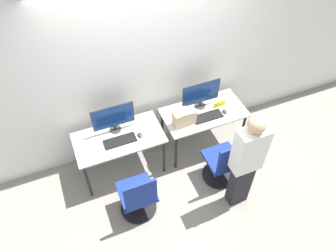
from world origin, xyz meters
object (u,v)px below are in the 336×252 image
office_chair_right (223,164)px  keyboard_right (208,117)px  keyboard_left (120,141)px  handbag (184,117)px  person_right (247,160)px  monitor_right (201,94)px  mouse_left (140,135)px  monitor_left (113,118)px  office_chair_left (138,198)px  mouse_right (225,111)px

office_chair_right → keyboard_right: bearing=88.3°
keyboard_left → handbag: handbag is taller
keyboard_left → person_right: size_ratio=0.27×
monitor_right → person_right: person_right is taller
mouse_left → office_chair_right: 1.20m
monitor_left → mouse_left: bearing=-40.4°
office_chair_left → monitor_right: (1.26, 0.88, 0.58)m
office_chair_left → monitor_right: bearing=35.0°
keyboard_left → person_right: (1.27, -0.98, 0.15)m
monitor_left → office_chair_left: bearing=-90.2°
mouse_left → monitor_right: monitor_right is taller
mouse_left → mouse_right: 1.25m
mouse_right → keyboard_left: bearing=178.4°
keyboard_right → person_right: bearing=-88.9°
person_right → keyboard_right: bearing=91.1°
keyboard_right → office_chair_right: 0.68m
mouse_right → handbag: handbag is taller
mouse_left → monitor_right: size_ratio=0.16×
mouse_left → monitor_left: bearing=139.6°
mouse_right → office_chair_left: bearing=-157.6°
monitor_left → person_right: bearing=-43.4°
monitor_left → keyboard_left: 0.31m
office_chair_right → mouse_right: bearing=63.6°
keyboard_right → person_right: 0.95m
mouse_left → office_chair_right: (0.96, -0.61, -0.37)m
office_chair_right → keyboard_left: bearing=153.6°
keyboard_right → handbag: (-0.35, 0.02, 0.11)m
monitor_left → office_chair_right: (1.23, -0.84, -0.58)m
monitor_right → person_right: bearing=-89.2°
monitor_left → keyboard_right: size_ratio=1.33×
keyboard_left → mouse_right: mouse_right is taller
keyboard_right → mouse_right: mouse_right is taller
person_right → handbag: bearing=111.1°
monitor_left → handbag: monitor_left is taller
keyboard_right → office_chair_left: bearing=-153.2°
monitor_right → mouse_right: bearing=-43.2°
office_chair_left → handbag: (0.90, 0.65, 0.47)m
monitor_left → office_chair_right: monitor_left is taller
office_chair_right → handbag: size_ratio=2.88×
monitor_right → mouse_right: size_ratio=6.22×
mouse_right → person_right: 0.98m
office_chair_left → handbag: 1.21m
mouse_right → handbag: bearing=177.9°
monitor_left → keyboard_left: size_ratio=1.33×
keyboard_left → office_chair_right: office_chair_right is taller
keyboard_left → monitor_right: 1.29m
mouse_left → person_right: 1.40m
handbag → person_right: bearing=-68.9°
keyboard_left → mouse_left: size_ratio=4.69×
keyboard_right → person_right: (0.02, -0.94, 0.15)m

